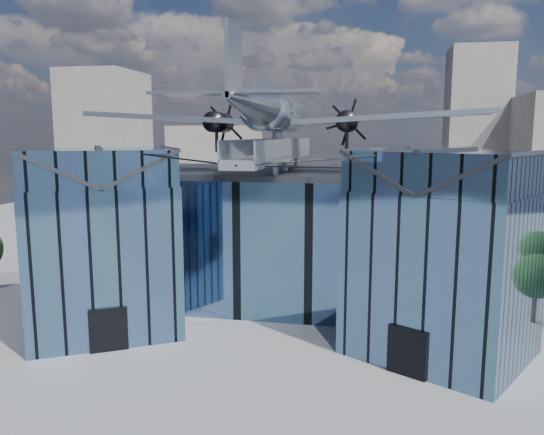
# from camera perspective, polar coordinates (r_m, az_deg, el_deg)

# --- Properties ---
(ground_plane) EXTENTS (120.00, 120.00, 0.00)m
(ground_plane) POSITION_cam_1_polar(r_m,az_deg,el_deg) (34.70, -0.64, -12.34)
(ground_plane) COLOR gray
(museum) EXTENTS (32.88, 24.50, 17.60)m
(museum) POSITION_cam_1_polar(r_m,az_deg,el_deg) (38.70, 1.08, -1.57)
(museum) COLOR #486B93
(museum) RESTS_ON ground
(bg_towers) EXTENTS (77.00, 24.50, 26.00)m
(bg_towers) POSITION_cam_1_polar(r_m,az_deg,el_deg) (82.36, 7.50, 7.04)
(bg_towers) COLOR gray
(bg_towers) RESTS_ON ground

